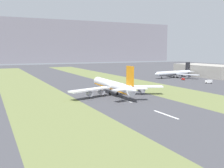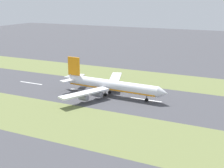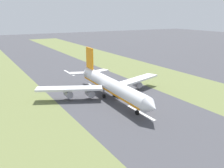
# 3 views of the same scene
# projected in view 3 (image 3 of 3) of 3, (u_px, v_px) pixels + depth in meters

# --- Properties ---
(ground_plane) EXTENTS (800.00, 800.00, 0.00)m
(ground_plane) POSITION_uv_depth(u_px,v_px,m) (121.00, 102.00, 114.40)
(ground_plane) COLOR #424247
(grass_median_west) EXTENTS (40.00, 600.00, 0.01)m
(grass_median_west) POSITION_uv_depth(u_px,v_px,m) (196.00, 88.00, 135.60)
(grass_median_west) COLOR olive
(grass_median_west) RESTS_ON ground
(grass_median_east) EXTENTS (40.00, 600.00, 0.01)m
(grass_median_east) POSITION_uv_depth(u_px,v_px,m) (14.00, 122.00, 93.21)
(grass_median_east) COLOR olive
(grass_median_east) RESTS_ON ground
(centreline_dash_near) EXTENTS (1.20, 18.00, 0.01)m
(centreline_dash_near) POSITION_uv_depth(u_px,v_px,m) (69.00, 73.00, 169.58)
(centreline_dash_near) COLOR silver
(centreline_dash_near) RESTS_ON ground
(centreline_dash_mid) EXTENTS (1.20, 18.00, 0.01)m
(centreline_dash_mid) POSITION_uv_depth(u_px,v_px,m) (96.00, 88.00, 135.91)
(centreline_dash_mid) COLOR silver
(centreline_dash_mid) RESTS_ON ground
(centreline_dash_far) EXTENTS (1.20, 18.00, 0.01)m
(centreline_dash_far) POSITION_uv_depth(u_px,v_px,m) (141.00, 112.00, 102.24)
(centreline_dash_far) COLOR silver
(centreline_dash_far) RESTS_ON ground
(airplane_main_jet) EXTENTS (64.07, 67.18, 20.20)m
(airplane_main_jet) POSITION_uv_depth(u_px,v_px,m) (110.00, 85.00, 118.36)
(airplane_main_jet) COLOR white
(airplane_main_jet) RESTS_ON ground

